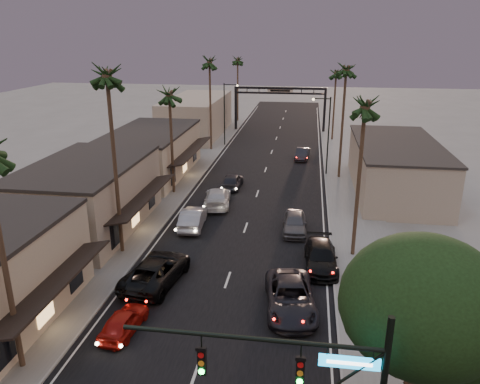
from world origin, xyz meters
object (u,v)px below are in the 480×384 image
(palm_lb, at_px, (106,70))
(oncoming_silver, at_px, (193,218))
(palm_rb, at_px, (347,66))
(arch, at_px, (280,98))
(streetlight_right, at_px, (326,130))
(curbside_near, at_px, (290,297))
(oncoming_red, at_px, (124,321))
(curbside_black, at_px, (321,257))
(oncoming_pickup, at_px, (156,270))
(streetlight_left, at_px, (226,109))
(corner_tree, at_px, (424,310))
(palm_lc, at_px, (169,90))
(palm_far, at_px, (238,58))
(palm_ld, at_px, (209,59))
(palm_ra, at_px, (366,101))
(palm_rc, at_px, (336,70))

(palm_lb, xyz_separation_m, oncoming_silver, (4.13, 5.50, -12.54))
(palm_rb, bearing_deg, arch, 108.30)
(streetlight_right, bearing_deg, curbside_near, -95.14)
(oncoming_red, bearing_deg, curbside_black, -134.37)
(arch, height_order, oncoming_pickup, arch)
(streetlight_right, distance_m, oncoming_pickup, 29.68)
(arch, relative_size, curbside_near, 2.47)
(arch, xyz_separation_m, streetlight_left, (-6.92, -12.00, -0.20))
(oncoming_pickup, height_order, oncoming_silver, oncoming_pickup)
(corner_tree, bearing_deg, oncoming_pickup, 143.11)
(oncoming_pickup, distance_m, curbside_near, 9.12)
(palm_lc, distance_m, palm_far, 42.01)
(palm_far, bearing_deg, oncoming_silver, -85.66)
(arch, relative_size, streetlight_left, 1.69)
(palm_far, distance_m, curbside_near, 64.10)
(palm_lc, bearing_deg, palm_lb, -90.00)
(arch, relative_size, streetlight_right, 1.69)
(palm_lc, relative_size, curbside_black, 2.23)
(palm_rb, bearing_deg, oncoming_pickup, -116.91)
(palm_far, bearing_deg, curbside_near, -78.49)
(palm_lb, relative_size, curbside_black, 2.77)
(arch, distance_m, palm_lb, 49.39)
(palm_ld, xyz_separation_m, palm_ra, (17.20, -31.00, -0.97))
(palm_lb, height_order, palm_rc, palm_lb)
(palm_lb, height_order, oncoming_silver, palm_lb)
(arch, distance_m, palm_rc, 11.59)
(arch, xyz_separation_m, palm_ra, (8.60, -46.00, 5.91))
(palm_lb, relative_size, palm_far, 1.15)
(palm_ld, height_order, palm_ra, palm_ld)
(palm_lc, height_order, curbside_near, palm_lc)
(streetlight_right, height_order, oncoming_silver, streetlight_right)
(curbside_black, bearing_deg, palm_rb, 81.09)
(curbside_black, bearing_deg, palm_far, 101.71)
(corner_tree, bearing_deg, palm_ra, 93.03)
(curbside_black, bearing_deg, palm_lc, 133.37)
(arch, height_order, oncoming_silver, arch)
(palm_ra, bearing_deg, palm_ld, 119.02)
(palm_lb, distance_m, oncoming_silver, 14.30)
(palm_ra, relative_size, palm_far, 1.00)
(palm_far, bearing_deg, corner_tree, -75.86)
(oncoming_silver, height_order, curbside_black, oncoming_silver)
(streetlight_right, relative_size, palm_rc, 0.74)
(palm_rb, xyz_separation_m, palm_rc, (0.00, 20.00, -1.95))
(palm_ra, xyz_separation_m, palm_rb, (0.00, 20.00, 0.97))
(streetlight_right, xyz_separation_m, palm_rc, (1.68, 19.00, 5.14))
(palm_far, distance_m, curbside_black, 59.04)
(streetlight_right, height_order, palm_ra, palm_ra)
(streetlight_right, xyz_separation_m, streetlight_left, (-13.84, 13.00, 0.00))
(corner_tree, bearing_deg, curbside_black, 102.89)
(palm_lc, bearing_deg, palm_rc, 58.44)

